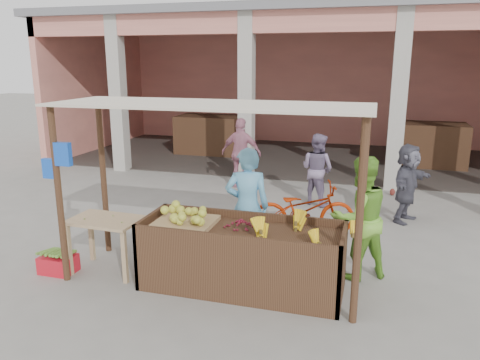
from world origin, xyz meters
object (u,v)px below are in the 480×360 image
(fruit_stall, at_px, (242,259))
(vendor_green, at_px, (360,215))
(red_crate, at_px, (58,264))
(side_table, at_px, (106,228))
(vendor_blue, at_px, (247,203))
(motorcycle, at_px, (304,208))

(fruit_stall, bearing_deg, vendor_green, 28.24)
(fruit_stall, distance_m, red_crate, 2.63)
(red_crate, height_order, vendor_green, vendor_green)
(fruit_stall, xyz_separation_m, side_table, (-1.96, -0.04, 0.24))
(vendor_blue, distance_m, vendor_green, 1.56)
(vendor_blue, bearing_deg, motorcycle, -128.40)
(fruit_stall, distance_m, vendor_blue, 0.92)
(fruit_stall, distance_m, vendor_green, 1.69)
(side_table, xyz_separation_m, vendor_green, (3.38, 0.81, 0.25))
(vendor_green, bearing_deg, vendor_blue, -31.27)
(red_crate, xyz_separation_m, vendor_blue, (2.47, 1.03, 0.80))
(fruit_stall, relative_size, side_table, 2.65)
(red_crate, bearing_deg, motorcycle, 38.02)
(side_table, relative_size, vendor_blue, 0.53)
(red_crate, height_order, motorcycle, motorcycle)
(side_table, bearing_deg, motorcycle, 43.80)
(side_table, height_order, motorcycle, motorcycle)
(side_table, height_order, red_crate, side_table)
(vendor_green, bearing_deg, red_crate, -17.41)
(vendor_blue, relative_size, vendor_green, 1.04)
(fruit_stall, xyz_separation_m, motorcycle, (0.48, 2.13, 0.07))
(motorcycle, bearing_deg, vendor_blue, 138.46)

